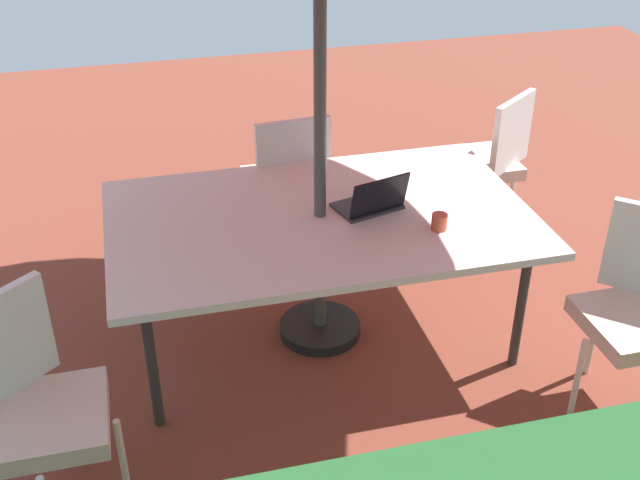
% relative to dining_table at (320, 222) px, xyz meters
% --- Properties ---
extents(ground_plane, '(10.00, 10.00, 0.02)m').
position_rel_dining_table_xyz_m(ground_plane, '(0.00, 0.00, -0.70)').
color(ground_plane, brown).
extents(dining_table, '(2.11, 1.29, 0.73)m').
position_rel_dining_table_xyz_m(dining_table, '(0.00, 0.00, 0.00)').
color(dining_table, white).
rests_on(dining_table, ground_plane).
extents(chair_southwest, '(0.58, 0.58, 0.98)m').
position_rel_dining_table_xyz_m(chair_southwest, '(-1.28, -0.79, -0.14)').
color(chair_southwest, beige).
rests_on(chair_southwest, ground_plane).
extents(chair_northeast, '(0.58, 0.59, 0.98)m').
position_rel_dining_table_xyz_m(chair_northeast, '(1.36, 0.86, -0.14)').
color(chair_northeast, beige).
rests_on(chair_northeast, ground_plane).
extents(chair_south, '(0.47, 0.48, 0.98)m').
position_rel_dining_table_xyz_m(chair_south, '(0.00, -0.81, -0.14)').
color(chair_south, beige).
rests_on(chair_south, ground_plane).
extents(laptop, '(0.37, 0.32, 0.21)m').
position_rel_dining_table_xyz_m(laptop, '(-0.26, 0.02, 0.09)').
color(laptop, '#2D2D33').
rests_on(laptop, dining_table).
extents(cup, '(0.08, 0.08, 0.08)m').
position_rel_dining_table_xyz_m(cup, '(-0.52, 0.28, 0.08)').
color(cup, '#CC4C33').
rests_on(cup, dining_table).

